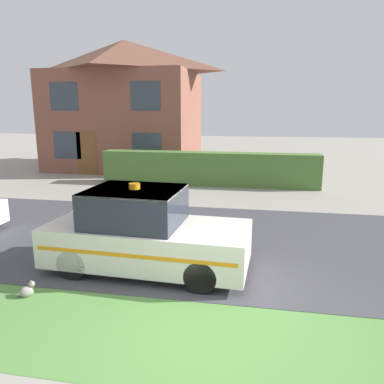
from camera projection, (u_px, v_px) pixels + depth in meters
ground_plane at (205, 331)px, 5.35m from camera, size 80.00×80.00×0.00m
road_strip at (228, 241)px, 8.99m from camera, size 28.00×6.03×0.01m
lawn_verge at (202, 342)px, 5.09m from camera, size 28.00×2.09×0.01m
garden_hedge at (209, 169)px, 15.55m from camera, size 8.98×0.80×1.37m
police_car at (145, 233)px, 7.30m from camera, size 3.98×1.87×1.71m
cat at (27, 290)px, 6.31m from camera, size 0.31×0.26×0.28m
house_left at (126, 104)px, 20.09m from camera, size 7.63×6.08×6.64m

